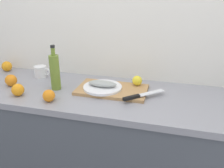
# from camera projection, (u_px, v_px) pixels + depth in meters

# --- Properties ---
(back_wall) EXTENTS (3.20, 0.05, 2.50)m
(back_wall) POSITION_uv_depth(u_px,v_px,m) (121.00, 30.00, 1.70)
(back_wall) COLOR white
(back_wall) RESTS_ON ground_plane
(kitchen_counter) EXTENTS (2.00, 0.60, 0.90)m
(kitchen_counter) POSITION_uv_depth(u_px,v_px,m) (109.00, 151.00, 1.71)
(kitchen_counter) COLOR #4C5159
(kitchen_counter) RESTS_ON ground_plane
(cutting_board) EXTENTS (0.45, 0.26, 0.02)m
(cutting_board) POSITION_uv_depth(u_px,v_px,m) (112.00, 90.00, 1.57)
(cutting_board) COLOR tan
(cutting_board) RESTS_ON kitchen_counter
(white_plate) EXTENTS (0.25, 0.25, 0.01)m
(white_plate) POSITION_uv_depth(u_px,v_px,m) (103.00, 87.00, 1.56)
(white_plate) COLOR white
(white_plate) RESTS_ON cutting_board
(fish_fillet) EXTENTS (0.19, 0.08, 0.04)m
(fish_fillet) POSITION_uv_depth(u_px,v_px,m) (102.00, 84.00, 1.55)
(fish_fillet) COLOR #999E99
(fish_fillet) RESTS_ON white_plate
(chef_knife) EXTENTS (0.23, 0.22, 0.02)m
(chef_knife) POSITION_uv_depth(u_px,v_px,m) (139.00, 96.00, 1.44)
(chef_knife) COLOR silver
(chef_knife) RESTS_ON cutting_board
(lemon_0) EXTENTS (0.07, 0.07, 0.07)m
(lemon_0) POSITION_uv_depth(u_px,v_px,m) (137.00, 81.00, 1.60)
(lemon_0) COLOR yellow
(lemon_0) RESTS_ON cutting_board
(olive_oil_bottle) EXTENTS (0.06, 0.06, 0.30)m
(olive_oil_bottle) POSITION_uv_depth(u_px,v_px,m) (55.00, 72.00, 1.56)
(olive_oil_bottle) COLOR olive
(olive_oil_bottle) RESTS_ON kitchen_counter
(coffee_mug_0) EXTENTS (0.13, 0.09, 0.09)m
(coffee_mug_0) POSITION_uv_depth(u_px,v_px,m) (41.00, 72.00, 1.80)
(coffee_mug_0) COLOR white
(coffee_mug_0) RESTS_ON kitchen_counter
(orange_0) EXTENTS (0.08, 0.08, 0.08)m
(orange_0) POSITION_uv_depth(u_px,v_px,m) (11.00, 80.00, 1.64)
(orange_0) COLOR orange
(orange_0) RESTS_ON kitchen_counter
(orange_1) EXTENTS (0.07, 0.07, 0.07)m
(orange_1) POSITION_uv_depth(u_px,v_px,m) (49.00, 96.00, 1.42)
(orange_1) COLOR orange
(orange_1) RESTS_ON kitchen_counter
(orange_2) EXTENTS (0.08, 0.08, 0.08)m
(orange_2) POSITION_uv_depth(u_px,v_px,m) (7.00, 66.00, 1.93)
(orange_2) COLOR orange
(orange_2) RESTS_ON kitchen_counter
(orange_3) EXTENTS (0.08, 0.08, 0.08)m
(orange_3) POSITION_uv_depth(u_px,v_px,m) (18.00, 90.00, 1.50)
(orange_3) COLOR orange
(orange_3) RESTS_ON kitchen_counter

